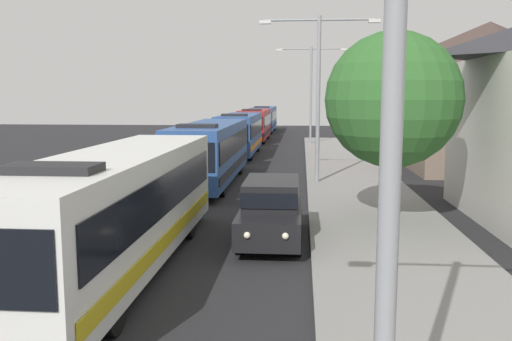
{
  "coord_description": "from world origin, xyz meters",
  "views": [
    {
      "loc": [
        3.3,
        -1.33,
        4.47
      ],
      "look_at": [
        1.8,
        16.55,
        1.99
      ],
      "focal_mm": 38.29,
      "sensor_mm": 36.0,
      "label": 1
    }
  ],
  "objects_px": {
    "bus_middle": "(240,133)",
    "bus_fourth_in_line": "(255,124)",
    "bus_lead": "(119,206)",
    "bus_second_in_line": "(211,150)",
    "bus_rear": "(264,118)",
    "white_suv": "(271,208)",
    "roadside_tree": "(393,100)",
    "streetlamp_mid": "(318,81)",
    "streetlamp_near": "(394,55)",
    "streetlamp_far": "(311,84)"
  },
  "relations": [
    {
      "from": "bus_rear",
      "to": "bus_second_in_line",
      "type": "bearing_deg",
      "value": -90.0
    },
    {
      "from": "bus_second_in_line",
      "to": "streetlamp_mid",
      "type": "relative_size",
      "value": 1.46
    },
    {
      "from": "bus_rear",
      "to": "streetlamp_far",
      "type": "distance_m",
      "value": 18.27
    },
    {
      "from": "streetlamp_near",
      "to": "bus_lead",
      "type": "bearing_deg",
      "value": 123.15
    },
    {
      "from": "bus_rear",
      "to": "streetlamp_far",
      "type": "height_order",
      "value": "streetlamp_far"
    },
    {
      "from": "bus_fourth_in_line",
      "to": "white_suv",
      "type": "height_order",
      "value": "bus_fourth_in_line"
    },
    {
      "from": "bus_lead",
      "to": "streetlamp_mid",
      "type": "distance_m",
      "value": 15.53
    },
    {
      "from": "bus_lead",
      "to": "streetlamp_far",
      "type": "height_order",
      "value": "streetlamp_far"
    },
    {
      "from": "bus_middle",
      "to": "bus_second_in_line",
      "type": "bearing_deg",
      "value": -90.0
    },
    {
      "from": "bus_middle",
      "to": "roadside_tree",
      "type": "height_order",
      "value": "roadside_tree"
    },
    {
      "from": "bus_rear",
      "to": "roadside_tree",
      "type": "relative_size",
      "value": 1.82
    },
    {
      "from": "roadside_tree",
      "to": "streetlamp_mid",
      "type": "bearing_deg",
      "value": 105.14
    },
    {
      "from": "bus_second_in_line",
      "to": "streetlamp_near",
      "type": "relative_size",
      "value": 1.56
    },
    {
      "from": "streetlamp_near",
      "to": "streetlamp_far",
      "type": "xyz_separation_m",
      "value": [
        0.0,
        44.82,
        0.61
      ]
    },
    {
      "from": "bus_middle",
      "to": "bus_fourth_in_line",
      "type": "bearing_deg",
      "value": 90.0
    },
    {
      "from": "bus_lead",
      "to": "bus_middle",
      "type": "xyz_separation_m",
      "value": [
        -0.0,
        27.27,
        -0.0
      ]
    },
    {
      "from": "bus_middle",
      "to": "bus_fourth_in_line",
      "type": "xyz_separation_m",
      "value": [
        0.0,
        13.11,
        0.0
      ]
    },
    {
      "from": "bus_lead",
      "to": "streetlamp_near",
      "type": "bearing_deg",
      "value": -56.85
    },
    {
      "from": "bus_second_in_line",
      "to": "bus_rear",
      "type": "bearing_deg",
      "value": 90.0
    },
    {
      "from": "white_suv",
      "to": "roadside_tree",
      "type": "height_order",
      "value": "roadside_tree"
    },
    {
      "from": "white_suv",
      "to": "bus_fourth_in_line",
      "type": "bearing_deg",
      "value": 95.69
    },
    {
      "from": "streetlamp_far",
      "to": "roadside_tree",
      "type": "distance_m",
      "value": 30.93
    },
    {
      "from": "bus_middle",
      "to": "streetlamp_near",
      "type": "distance_m",
      "value": 36.08
    },
    {
      "from": "bus_rear",
      "to": "streetlamp_near",
      "type": "height_order",
      "value": "streetlamp_near"
    },
    {
      "from": "bus_lead",
      "to": "streetlamp_far",
      "type": "bearing_deg",
      "value": 81.6
    },
    {
      "from": "bus_fourth_in_line",
      "to": "streetlamp_near",
      "type": "relative_size",
      "value": 1.45
    },
    {
      "from": "bus_middle",
      "to": "roadside_tree",
      "type": "bearing_deg",
      "value": -70.39
    },
    {
      "from": "bus_lead",
      "to": "roadside_tree",
      "type": "height_order",
      "value": "roadside_tree"
    },
    {
      "from": "streetlamp_near",
      "to": "streetlamp_far",
      "type": "relative_size",
      "value": 0.88
    },
    {
      "from": "bus_lead",
      "to": "bus_second_in_line",
      "type": "xyz_separation_m",
      "value": [
        -0.0,
        14.14,
        -0.0
      ]
    },
    {
      "from": "bus_second_in_line",
      "to": "bus_middle",
      "type": "distance_m",
      "value": 13.14
    },
    {
      "from": "bus_lead",
      "to": "white_suv",
      "type": "bearing_deg",
      "value": 41.32
    },
    {
      "from": "bus_middle",
      "to": "bus_fourth_in_line",
      "type": "relative_size",
      "value": 0.96
    },
    {
      "from": "bus_lead",
      "to": "bus_rear",
      "type": "xyz_separation_m",
      "value": [
        -0.0,
        53.6,
        -0.0
      ]
    },
    {
      "from": "bus_lead",
      "to": "bus_rear",
      "type": "height_order",
      "value": "same"
    },
    {
      "from": "bus_rear",
      "to": "streetlamp_near",
      "type": "distance_m",
      "value": 62.18
    },
    {
      "from": "bus_lead",
      "to": "bus_middle",
      "type": "relative_size",
      "value": 1.14
    },
    {
      "from": "streetlamp_far",
      "to": "bus_fourth_in_line",
      "type": "bearing_deg",
      "value": 144.64
    },
    {
      "from": "white_suv",
      "to": "streetlamp_near",
      "type": "xyz_separation_m",
      "value": [
        1.7,
        -11.52,
        3.78
      ]
    },
    {
      "from": "bus_fourth_in_line",
      "to": "streetlamp_mid",
      "type": "distance_m",
      "value": 27.01
    },
    {
      "from": "bus_lead",
      "to": "bus_fourth_in_line",
      "type": "distance_m",
      "value": 40.38
    },
    {
      "from": "white_suv",
      "to": "streetlamp_near",
      "type": "height_order",
      "value": "streetlamp_near"
    },
    {
      "from": "streetlamp_near",
      "to": "streetlamp_far",
      "type": "bearing_deg",
      "value": 90.0
    },
    {
      "from": "streetlamp_near",
      "to": "streetlamp_mid",
      "type": "distance_m",
      "value": 22.41
    },
    {
      "from": "white_suv",
      "to": "streetlamp_mid",
      "type": "distance_m",
      "value": 11.76
    },
    {
      "from": "bus_rear",
      "to": "roadside_tree",
      "type": "bearing_deg",
      "value": -80.89
    },
    {
      "from": "streetlamp_far",
      "to": "bus_second_in_line",
      "type": "bearing_deg",
      "value": -103.54
    },
    {
      "from": "streetlamp_near",
      "to": "bus_second_in_line",
      "type": "bearing_deg",
      "value": 103.55
    },
    {
      "from": "bus_second_in_line",
      "to": "streetlamp_near",
      "type": "distance_m",
      "value": 23.25
    },
    {
      "from": "bus_lead",
      "to": "streetlamp_far",
      "type": "distance_m",
      "value": 37.14
    }
  ]
}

